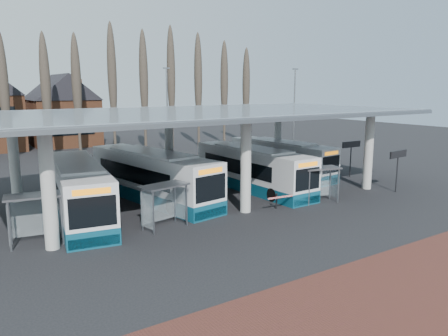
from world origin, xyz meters
TOP-DOWN VIEW (x-y plane):
  - ground at (0.00, 0.00)m, footprint 140.00×140.00m
  - station_canopy at (0.00, 8.00)m, footprint 32.00×16.00m
  - poplar_row at (0.00, 33.00)m, footprint 45.10×1.10m
  - lamp_post_b at (6.00, 26.00)m, footprint 0.80×0.16m
  - lamp_post_c at (20.00, 20.00)m, footprint 0.80×0.16m
  - bus_0 at (-9.28, 7.51)m, footprint 4.55×12.76m
  - bus_1 at (-3.78, 8.71)m, footprint 4.75×13.03m
  - bus_2 at (4.22, 7.47)m, footprint 2.88×12.18m
  - bus_3 at (9.91, 10.61)m, footprint 3.36×11.58m
  - shelter_0 at (-12.50, 3.70)m, footprint 3.03×1.85m
  - shelter_1 at (-5.86, 2.50)m, footprint 2.98×1.90m
  - shelter_2 at (5.82, 1.71)m, footprint 2.95×1.98m
  - info_sign_0 at (12.97, 0.51)m, footprint 2.18×0.31m
  - info_sign_1 at (14.48, 6.34)m, footprint 2.18×0.19m
  - barrier at (2.18, 1.60)m, footprint 2.08×0.65m

SIDE VIEW (x-z plane):
  - ground at x=0.00m, z-range 0.00..0.00m
  - barrier at x=2.18m, z-range 0.29..1.33m
  - bus_3 at x=9.91m, z-range -0.09..3.08m
  - bus_2 at x=4.22m, z-range -0.10..3.27m
  - bus_0 at x=-9.28m, z-range -0.10..3.37m
  - bus_1 at x=-3.78m, z-range -0.10..3.44m
  - shelter_2 at x=5.82m, z-range 0.57..3.07m
  - shelter_1 at x=-5.86m, z-range 0.58..3.14m
  - shelter_0 at x=-12.50m, z-range 0.60..3.24m
  - info_sign_0 at x=12.97m, z-range 1.10..4.33m
  - info_sign_1 at x=14.48m, z-range 1.10..4.34m
  - lamp_post_b at x=6.00m, z-range 0.25..10.42m
  - lamp_post_c at x=20.00m, z-range 0.25..10.42m
  - station_canopy at x=0.00m, z-range 2.51..8.85m
  - poplar_row at x=0.00m, z-range 1.53..16.03m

